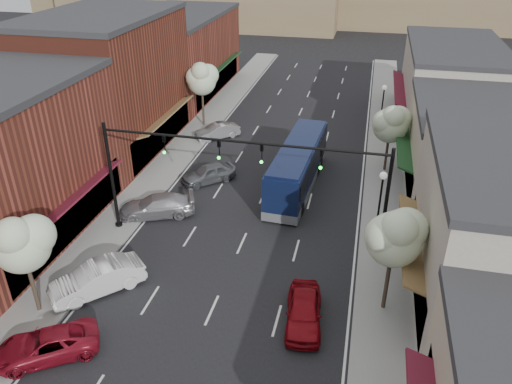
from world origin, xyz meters
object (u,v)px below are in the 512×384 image
Objects in this scene: red_hatchback at (304,311)px; parked_car_e at (217,131)px; lamp_post_near at (381,194)px; lamp_post_far at (383,101)px; parked_car_c at (157,206)px; tree_left_near at (21,242)px; tree_left_far at (202,78)px; parked_car_b at (97,279)px; parked_car_a at (47,345)px; coach_bus at (298,166)px; parked_car_d at (209,173)px; signal_mast_right at (342,185)px; tree_right_far at (391,123)px; tree_right_near at (396,235)px; signal_mast_left at (147,165)px.

parked_car_e is (-10.76, 21.28, -0.06)m from red_hatchback.
red_hatchback is (-3.24, -8.32, -2.29)m from lamp_post_near.
parked_car_c is at bearing -127.74° from lamp_post_far.
tree_left_near is 26.00m from tree_left_far.
lamp_post_near is 1.11× the size of parked_car_e.
lamp_post_far reaches higher than parked_car_b.
coach_bus is at bearing 122.69° from parked_car_a.
parked_car_d is (1.82, 13.16, -0.10)m from parked_car_b.
tree_right_far is at bearing 77.15° from signal_mast_right.
tree_right_far reaches higher than coach_bus.
lamp_post_far is 0.40× the size of coach_bus.
tree_left_near is (-16.60, -4.00, -0.23)m from tree_right_near.
coach_bus is 2.69× the size of parked_car_d.
tree_right_far is 23.25m from parked_car_b.
signal_mast_left reaches higher than red_hatchback.
tree_left_near is at bearing -149.86° from signal_mast_right.
lamp_post_far reaches higher than parked_car_d.
tree_left_near is (-2.63, -8.05, -0.40)m from signal_mast_left.
tree_left_near is at bearing -146.67° from lamp_post_near.
signal_mast_left is at bearing 71.90° from tree_left_near.
lamp_post_far is at bearing 7.30° from tree_left_far.
parked_car_b is at bearing -118.38° from lamp_post_far.
tree_right_far is at bearing 71.61° from red_hatchback.
parked_car_c is at bearing 78.36° from tree_left_near.
tree_right_far reaches higher than lamp_post_far.
parked_car_a is at bearing -137.31° from lamp_post_near.
parked_car_b is at bearing -85.08° from tree_left_far.
signal_mast_right is at bearing 59.00° from parked_car_c.
tree_right_near is 0.54× the size of coach_bus.
coach_bus reaches higher than parked_car_b.
signal_mast_right is 1.51× the size of tree_right_far.
parked_car_d is at bearing 138.40° from tree_right_near.
parked_car_e is (-14.00, 12.96, -2.35)m from lamp_post_near.
tree_right_far is at bearing 40.54° from signal_mast_left.
signal_mast_left reaches higher than tree_right_near.
red_hatchback reaches higher than parked_car_e.
signal_mast_left is 15.97m from parked_car_e.
parked_car_b is at bearing -117.88° from coach_bus.
signal_mast_right is at bearing -131.05° from lamp_post_near.
parked_car_a is 12.33m from parked_car_c.
tree_left_near is at bearing -90.53° from parked_car_b.
parked_car_e is (-14.55, 3.51, -3.34)m from tree_right_far.
lamp_post_far is (16.05, 28.06, -1.22)m from tree_left_near.
signal_mast_left is 14.55m from tree_right_near.
signal_mast_right is 1.69× the size of parked_car_c.
tree_left_far is at bearing -172.70° from lamp_post_far.
tree_left_far is at bearing 127.71° from signal_mast_right.
parked_car_c is (2.05, -16.03, -3.90)m from tree_left_far.
lamp_post_far is at bearing 76.49° from red_hatchback.
tree_left_far is 1.38× the size of lamp_post_far.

